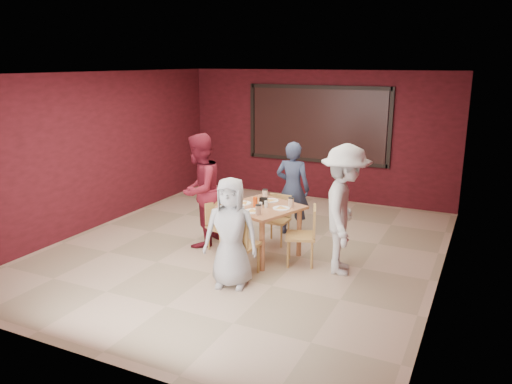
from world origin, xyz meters
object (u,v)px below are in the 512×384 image
at_px(chair_back, 278,216).
at_px(diner_left, 200,190).
at_px(diner_right, 344,210).
at_px(diner_front, 231,233).
at_px(chair_front, 238,242).
at_px(chair_right, 306,232).
at_px(chair_left, 219,223).
at_px(diner_back, 293,189).
at_px(dining_table, 262,212).

bearing_deg(chair_back, diner_left, -149.96).
relative_size(diner_left, diner_right, 0.99).
bearing_deg(diner_left, diner_front, 41.14).
relative_size(chair_front, chair_right, 1.02).
bearing_deg(chair_right, chair_front, -129.40).
xyz_separation_m(diner_left, diner_right, (2.45, -0.08, 0.01)).
relative_size(chair_front, chair_left, 1.18).
distance_m(chair_right, diner_front, 1.32).
height_order(chair_left, chair_right, chair_right).
height_order(chair_right, diner_back, diner_back).
bearing_deg(chair_front, diner_right, 32.98).
bearing_deg(diner_back, diner_right, 132.21).
height_order(chair_left, diner_right, diner_right).
xyz_separation_m(chair_front, diner_right, (1.27, 0.82, 0.42)).
relative_size(dining_table, chair_right, 1.46).
bearing_deg(diner_left, diner_back, 129.17).
distance_m(diner_front, diner_right, 1.66).
height_order(chair_back, diner_left, diner_left).
bearing_deg(chair_back, diner_right, -28.78).
xyz_separation_m(chair_left, diner_right, (2.06, -0.02, 0.50)).
height_order(diner_front, diner_left, diner_left).
relative_size(diner_front, diner_right, 0.81).
relative_size(chair_back, diner_left, 0.43).
bearing_deg(chair_back, dining_table, -88.70).
xyz_separation_m(chair_right, diner_left, (-1.87, 0.06, 0.42)).
bearing_deg(chair_left, diner_front, -53.39).
xyz_separation_m(dining_table, diner_right, (1.31, -0.05, 0.23)).
distance_m(chair_front, chair_back, 1.56).
height_order(chair_right, diner_right, diner_right).
xyz_separation_m(diner_front, diner_back, (-0.03, 2.32, 0.07)).
xyz_separation_m(chair_left, diner_left, (-0.38, 0.06, 0.49)).
relative_size(chair_left, diner_left, 0.42).
relative_size(diner_back, diner_left, 0.89).
height_order(diner_back, diner_right, diner_right).
bearing_deg(dining_table, diner_left, 178.28).
height_order(chair_back, diner_front, diner_front).
height_order(chair_back, diner_back, diner_back).
distance_m(dining_table, chair_back, 0.73).
bearing_deg(diner_left, chair_right, 83.48).
distance_m(dining_table, chair_left, 0.80).
distance_m(dining_table, diner_back, 1.18).
height_order(chair_front, diner_right, diner_right).
bearing_deg(chair_left, diner_back, 56.37).
bearing_deg(chair_back, diner_front, -87.14).
bearing_deg(diner_back, chair_front, 86.04).
relative_size(chair_right, diner_back, 0.54).
bearing_deg(chair_left, diner_right, -0.46).
xyz_separation_m(chair_left, chair_right, (1.49, 0.00, 0.07)).
height_order(chair_front, chair_right, chair_front).
distance_m(dining_table, diner_front, 1.15).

